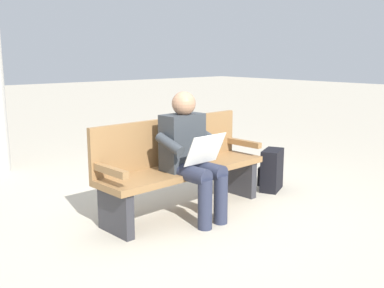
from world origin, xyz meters
TOP-DOWN VIEW (x-y plane):
  - ground_plane at (0.00, 0.00)m, footprint 40.00×40.00m
  - bench_near at (0.00, -0.07)m, footprint 1.82×0.58m
  - person_seated at (0.06, 0.17)m, footprint 0.59×0.59m
  - backpack at (-1.20, 0.08)m, footprint 0.39×0.33m

SIDE VIEW (x-z plane):
  - ground_plane at x=0.00m, z-range 0.00..0.00m
  - backpack at x=-1.20m, z-range 0.00..0.46m
  - bench_near at x=0.00m, z-range 0.01..0.91m
  - person_seated at x=0.06m, z-range 0.04..1.22m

